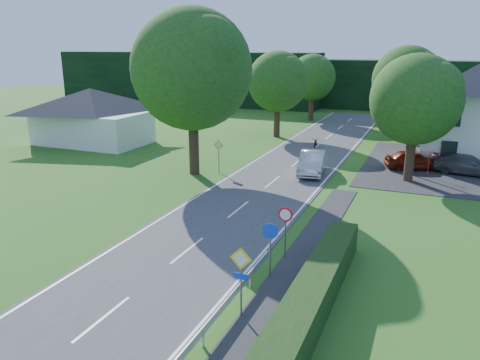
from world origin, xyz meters
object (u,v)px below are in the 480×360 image
at_px(streetlight, 409,112).
at_px(parked_car_red, 413,160).
at_px(motorcycle, 316,143).
at_px(parasol, 429,164).
at_px(moving_car, 312,162).
at_px(parked_car_grey, 468,165).

distance_m(streetlight, parked_car_red, 4.04).
distance_m(motorcycle, parasol, 11.73).
height_order(moving_car, motorcycle, moving_car).
distance_m(streetlight, parasol, 3.89).
distance_m(parked_car_red, parked_car_grey, 3.70).
height_order(streetlight, parked_car_red, streetlight).
distance_m(moving_car, parked_car_grey, 11.22).
bearing_deg(parked_car_grey, parasol, 135.13).
height_order(streetlight, motorcycle, streetlight).
relative_size(parked_car_grey, parasol, 2.21).
distance_m(moving_car, parasol, 8.18).
relative_size(parked_car_red, parked_car_grey, 0.88).
xyz_separation_m(streetlight, parked_car_red, (0.58, 1.46, -3.72)).
relative_size(streetlight, parked_car_red, 1.93).
relative_size(moving_car, parked_car_red, 1.17).
relative_size(motorcycle, parked_car_red, 0.43).
bearing_deg(parked_car_grey, moving_car, 120.70).
bearing_deg(parasol, parked_car_red, 119.75).
bearing_deg(moving_car, streetlight, 15.55).
xyz_separation_m(streetlight, moving_car, (-6.16, -2.74, -3.62)).
bearing_deg(motorcycle, parasol, -41.76).
xyz_separation_m(streetlight, motorcycle, (-8.03, 6.03, -3.96)).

